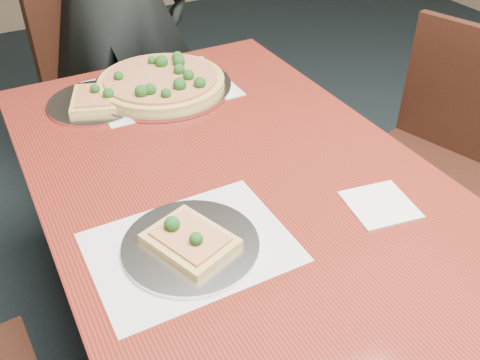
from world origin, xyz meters
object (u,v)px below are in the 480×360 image
chair_right (438,149)px  slice_plate_near (190,243)px  chair_far (104,85)px  slice_plate_far (96,100)px  pizza_pan (162,82)px  dining_table (240,210)px

chair_right → slice_plate_near: (-1.02, -0.27, 0.25)m
chair_far → chair_right: (0.85, -1.00, 0.00)m
slice_plate_near → chair_right: bearing=15.0°
chair_right → slice_plate_far: bearing=-129.3°
chair_right → pizza_pan: chair_right is taller
chair_far → chair_right: same height
chair_right → slice_plate_near: size_ratio=3.25×
slice_plate_far → slice_plate_near: bearing=-90.1°
chair_right → slice_plate_far: (-1.02, 0.41, 0.25)m
slice_plate_near → slice_plate_far: (0.00, 0.68, -0.00)m
chair_right → chair_far: bearing=-156.7°
chair_right → pizza_pan: size_ratio=2.13×
pizza_pan → slice_plate_far: size_ratio=1.53×
slice_plate_far → dining_table: bearing=-69.7°
chair_far → slice_plate_near: (-0.16, -1.27, 0.25)m
dining_table → chair_right: 0.84m
chair_far → pizza_pan: bearing=-103.4°
pizza_pan → chair_far: bearing=94.6°
dining_table → slice_plate_far: size_ratio=5.36×
dining_table → chair_right: chair_right is taller
chair_far → slice_plate_far: chair_far is taller
dining_table → chair_right: bearing=8.1°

